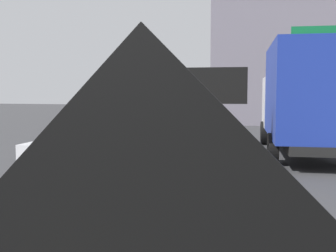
{
  "coord_description": "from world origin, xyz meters",
  "views": [
    {
      "loc": [
        1.76,
        1.83,
        2.1
      ],
      "look_at": [
        0.53,
        6.98,
        1.64
      ],
      "focal_mm": 44.12,
      "sensor_mm": 36.0,
      "label": 1
    }
  ],
  "objects_px": {
    "pickup_car": "(101,141)",
    "traffic_cone_mid_lane": "(198,205)",
    "box_truck": "(304,98)",
    "arrow_board_trailer": "(216,152)",
    "traffic_cone_far_lane": "(221,167)"
  },
  "relations": [
    {
      "from": "traffic_cone_mid_lane",
      "to": "traffic_cone_far_lane",
      "type": "distance_m",
      "value": 3.06
    },
    {
      "from": "pickup_car",
      "to": "traffic_cone_mid_lane",
      "type": "relative_size",
      "value": 7.55
    },
    {
      "from": "box_truck",
      "to": "traffic_cone_mid_lane",
      "type": "height_order",
      "value": "box_truck"
    },
    {
      "from": "box_truck",
      "to": "pickup_car",
      "type": "distance_m",
      "value": 6.59
    },
    {
      "from": "box_truck",
      "to": "traffic_cone_far_lane",
      "type": "height_order",
      "value": "box_truck"
    },
    {
      "from": "box_truck",
      "to": "arrow_board_trailer",
      "type": "bearing_deg",
      "value": -128.89
    },
    {
      "from": "arrow_board_trailer",
      "to": "traffic_cone_far_lane",
      "type": "height_order",
      "value": "arrow_board_trailer"
    },
    {
      "from": "arrow_board_trailer",
      "to": "traffic_cone_mid_lane",
      "type": "relative_size",
      "value": 4.01
    },
    {
      "from": "box_truck",
      "to": "pickup_car",
      "type": "xyz_separation_m",
      "value": [
        -5.66,
        -3.16,
        -1.17
      ]
    },
    {
      "from": "pickup_car",
      "to": "traffic_cone_mid_lane",
      "type": "xyz_separation_m",
      "value": [
        3.48,
        -4.51,
        -0.37
      ]
    },
    {
      "from": "box_truck",
      "to": "traffic_cone_mid_lane",
      "type": "xyz_separation_m",
      "value": [
        -2.19,
        -7.67,
        -1.53
      ]
    },
    {
      "from": "box_truck",
      "to": "pickup_car",
      "type": "height_order",
      "value": "box_truck"
    },
    {
      "from": "arrow_board_trailer",
      "to": "box_truck",
      "type": "height_order",
      "value": "box_truck"
    },
    {
      "from": "pickup_car",
      "to": "traffic_cone_far_lane",
      "type": "relative_size",
      "value": 6.79
    },
    {
      "from": "arrow_board_trailer",
      "to": "traffic_cone_mid_lane",
      "type": "xyz_separation_m",
      "value": [
        0.28,
        -4.62,
        -0.15
      ]
    }
  ]
}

